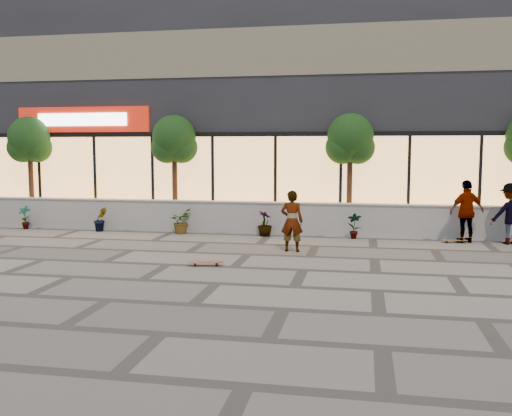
% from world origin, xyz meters
% --- Properties ---
extents(ground, '(80.00, 80.00, 0.00)m').
position_xyz_m(ground, '(0.00, 0.00, 0.00)').
color(ground, gray).
rests_on(ground, ground).
extents(planter_wall, '(22.00, 0.42, 1.04)m').
position_xyz_m(planter_wall, '(0.00, 7.00, 0.52)').
color(planter_wall, beige).
rests_on(planter_wall, ground).
extents(retail_building, '(24.00, 9.17, 8.50)m').
position_xyz_m(retail_building, '(-0.00, 12.49, 4.25)').
color(retail_building, '#26262B').
rests_on(retail_building, ground).
extents(shrub_a, '(0.43, 0.29, 0.81)m').
position_xyz_m(shrub_a, '(-8.50, 6.45, 0.41)').
color(shrub_a, '#103414').
rests_on(shrub_a, ground).
extents(shrub_b, '(0.57, 0.57, 0.81)m').
position_xyz_m(shrub_b, '(-5.70, 6.45, 0.41)').
color(shrub_b, '#103414').
rests_on(shrub_b, ground).
extents(shrub_c, '(0.68, 0.77, 0.81)m').
position_xyz_m(shrub_c, '(-2.90, 6.45, 0.41)').
color(shrub_c, '#103414').
rests_on(shrub_c, ground).
extents(shrub_d, '(0.64, 0.64, 0.81)m').
position_xyz_m(shrub_d, '(-0.10, 6.45, 0.41)').
color(shrub_d, '#103414').
rests_on(shrub_d, ground).
extents(shrub_e, '(0.46, 0.35, 0.81)m').
position_xyz_m(shrub_e, '(2.70, 6.45, 0.41)').
color(shrub_e, '#103414').
rests_on(shrub_e, ground).
extents(tree_west, '(1.60, 1.50, 3.92)m').
position_xyz_m(tree_west, '(-9.00, 7.70, 2.99)').
color(tree_west, '#482719').
rests_on(tree_west, ground).
extents(tree_midwest, '(1.60, 1.50, 3.92)m').
position_xyz_m(tree_midwest, '(-3.50, 7.70, 2.99)').
color(tree_midwest, '#482719').
rests_on(tree_midwest, ground).
extents(tree_mideast, '(1.60, 1.50, 3.92)m').
position_xyz_m(tree_mideast, '(2.50, 7.70, 2.99)').
color(tree_mideast, '#482719').
rests_on(tree_mideast, ground).
extents(skater_center, '(0.62, 0.42, 1.66)m').
position_xyz_m(skater_center, '(1.08, 3.92, 0.83)').
color(skater_center, white).
rests_on(skater_center, ground).
extents(skater_right_near, '(1.18, 0.85, 1.86)m').
position_xyz_m(skater_right_near, '(5.95, 6.30, 0.93)').
color(skater_right_near, white).
rests_on(skater_right_near, ground).
extents(skater_right_far, '(1.28, 0.93, 1.79)m').
position_xyz_m(skater_right_far, '(7.17, 6.30, 0.89)').
color(skater_right_far, maroon).
rests_on(skater_right_far, ground).
extents(skateboard_center, '(0.86, 0.42, 0.10)m').
position_xyz_m(skateboard_center, '(-0.69, 1.66, 0.08)').
color(skateboard_center, brown).
rests_on(skateboard_center, ground).
extents(skateboard_right_near, '(0.75, 0.29, 0.09)m').
position_xyz_m(skateboard_right_near, '(5.62, 6.20, 0.07)').
color(skateboard_right_near, brown).
rests_on(skateboard_right_near, ground).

